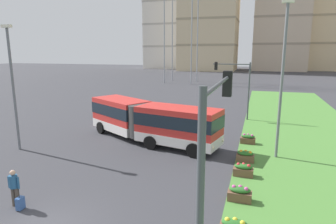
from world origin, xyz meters
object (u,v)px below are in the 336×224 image
object	(u,v)px
traffic_light_far_right	(237,80)
apartment_tower_centre	(282,6)
flower_planter_3	(245,156)
traffic_light_near_right	(212,161)
apartment_tower_west	(166,15)
car_grey_wagon	(129,107)
pedestrian_crossing	(14,186)
flower_planter_2	(243,170)
flower_planter_1	(240,193)
rolling_suitcase	(20,203)
streetlight_left	(13,83)
streetlight_median	(282,76)
apartment_tower_westcentre	(210,9)
flower_planter_4	(248,139)
articulated_bus	(149,120)
apartment_tower_eastcentre	(335,18)

from	to	relation	value
traffic_light_far_right	apartment_tower_centre	distance (m)	89.51
flower_planter_3	traffic_light_near_right	bearing A→B (deg)	-91.98
apartment_tower_west	traffic_light_near_right	bearing A→B (deg)	-71.68
car_grey_wagon	pedestrian_crossing	size ratio (longest dim) A/B	2.64
flower_planter_2	flower_planter_1	bearing A→B (deg)	-90.00
rolling_suitcase	traffic_light_far_right	bearing A→B (deg)	69.80
flower_planter_2	streetlight_left	bearing A→B (deg)	179.78
traffic_light_far_right	apartment_tower_west	size ratio (longest dim) A/B	0.14
flower_planter_3	flower_planter_2	bearing A→B (deg)	-90.00
rolling_suitcase	streetlight_median	size ratio (longest dim) A/B	0.10
apartment_tower_westcentre	flower_planter_4	bearing A→B (deg)	-78.34
articulated_bus	apartment_tower_west	size ratio (longest dim) A/B	0.28
flower_planter_3	traffic_light_near_right	distance (m)	12.21
flower_planter_3	apartment_tower_west	xyz separation A→B (m)	(-37.15, 99.45, 20.64)
apartment_tower_west	apartment_tower_eastcentre	size ratio (longest dim) A/B	1.13
rolling_suitcase	traffic_light_far_right	world-z (taller)	traffic_light_far_right
apartment_tower_eastcentre	flower_planter_3	bearing A→B (deg)	-103.57
rolling_suitcase	traffic_light_near_right	world-z (taller)	traffic_light_near_right
streetlight_left	apartment_tower_westcentre	distance (m)	93.80
streetlight_left	traffic_light_far_right	bearing A→B (deg)	45.34
apartment_tower_westcentre	apartment_tower_centre	world-z (taller)	apartment_tower_centre
flower_planter_1	apartment_tower_west	size ratio (longest dim) A/B	0.03
pedestrian_crossing	apartment_tower_west	size ratio (longest dim) A/B	0.04
traffic_light_near_right	streetlight_median	world-z (taller)	streetlight_median
flower_planter_2	car_grey_wagon	bearing A→B (deg)	134.62
flower_planter_4	streetlight_median	size ratio (longest dim) A/B	0.11
pedestrian_crossing	apartment_tower_centre	size ratio (longest dim) A/B	0.04
flower_planter_3	apartment_tower_eastcentre	xyz separation A→B (m)	(25.24, 104.55, 18.21)
flower_planter_1	rolling_suitcase	bearing A→B (deg)	-158.66
apartment_tower_eastcentre	apartment_tower_west	bearing A→B (deg)	-175.33
flower_planter_1	traffic_light_far_right	distance (m)	17.61
traffic_light_far_right	apartment_tower_centre	xyz separation A→B (m)	(8.23, 87.17, 18.59)
flower_planter_2	apartment_tower_west	world-z (taller)	apartment_tower_west
streetlight_left	apartment_tower_centre	xyz separation A→B (m)	(22.26, 101.36, 17.85)
car_grey_wagon	flower_planter_1	distance (m)	20.94
flower_planter_1	apartment_tower_west	world-z (taller)	apartment_tower_west
articulated_bus	rolling_suitcase	bearing A→B (deg)	-99.18
articulated_bus	flower_planter_1	bearing A→B (deg)	-45.61
articulated_bus	flower_planter_2	xyz separation A→B (m)	(7.45, -4.70, -1.23)
traffic_light_near_right	apartment_tower_west	size ratio (longest dim) A/B	0.15
apartment_tower_centre	apartment_tower_eastcentre	size ratio (longest dim) A/B	1.21
articulated_bus	traffic_light_far_right	xyz separation A→B (m)	(5.83, 9.55, 2.38)
streetlight_median	apartment_tower_west	distance (m)	106.67
flower_planter_3	rolling_suitcase	bearing A→B (deg)	-136.49
flower_planter_4	flower_planter_2	bearing A→B (deg)	-90.00
apartment_tower_centre	flower_planter_2	bearing A→B (deg)	-93.73
car_grey_wagon	pedestrian_crossing	xyz separation A→B (m)	(3.47, -19.69, 0.25)
articulated_bus	traffic_light_far_right	size ratio (longest dim) A/B	2.01
traffic_light_far_right	apartment_tower_eastcentre	bearing A→B (deg)	73.82
articulated_bus	apartment_tower_west	xyz separation A→B (m)	(-29.69, 97.02, 19.41)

